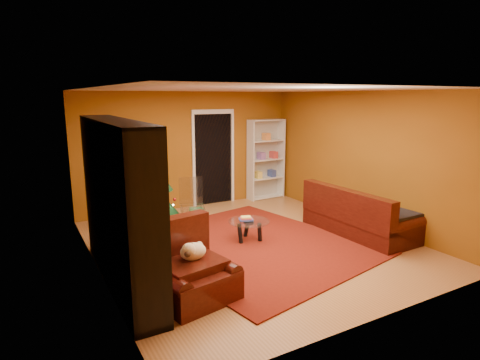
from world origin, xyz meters
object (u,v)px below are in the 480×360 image
rug (252,245)px  media_unit (119,204)px  armchair (192,268)px  sofa (360,210)px  dog (193,251)px  white_bookshelf (266,159)px  gift_box_green (197,215)px  acrylic_chair (192,207)px  christmas_tree (152,183)px  coffee_table (249,231)px  gift_box_red (141,216)px

rug → media_unit: (-2.24, -0.32, 1.09)m
armchair → sofa: (3.63, 0.75, 0.05)m
dog → sofa: 3.66m
armchair → sofa: 3.71m
media_unit → white_bookshelf: media_unit is taller
rug → gift_box_green: bearing=100.3°
armchair → acrylic_chair: acrylic_chair is taller
sofa → media_unit: bearing=86.7°
christmas_tree → coffee_table: 2.09m
gift_box_red → dog: 3.44m
gift_box_red → armchair: bearing=-95.2°
media_unit → christmas_tree: media_unit is taller
gift_box_green → dog: size_ratio=0.69×
media_unit → dog: media_unit is taller
armchair → white_bookshelf: bearing=36.1°
sofa → coffee_table: size_ratio=2.88×
media_unit → white_bookshelf: size_ratio=1.44×
white_bookshelf → coffee_table: size_ratio=2.75×
dog → acrylic_chair: size_ratio=0.45×
rug → sofa: bearing=-12.1°
gift_box_green → coffee_table: size_ratio=0.38×
coffee_table → white_bookshelf: bearing=51.7°
sofa → acrylic_chair: 3.12m
gift_box_green → media_unit: bearing=-134.4°
gift_box_green → armchair: size_ratio=0.27×
sofa → coffee_table: sofa is taller
dog → acrylic_chair: 2.59m
gift_box_green → rug: bearing=-79.7°
white_bookshelf → sofa: white_bookshelf is taller
rug → dog: 1.99m
white_bookshelf → armchair: bearing=-134.9°
dog → gift_box_green: bearing=55.1°
dog → coffee_table: bearing=28.8°
media_unit → coffee_table: bearing=13.4°
white_bookshelf → acrylic_chair: size_ratio=2.25×
gift_box_red → acrylic_chair: (0.70, -1.00, 0.33)m
gift_box_green → gift_box_red: gift_box_green is taller
white_bookshelf → dog: 5.17m
gift_box_green → sofa: (2.36, -2.10, 0.31)m
dog → sofa: sofa is taller
christmas_tree → white_bookshelf: (3.14, 0.88, 0.09)m
gift_box_red → coffee_table: (1.32, -2.06, 0.08)m
dog → media_unit: bearing=120.0°
christmas_tree → sofa: (3.21, -2.20, -0.43)m
gift_box_green → acrylic_chair: 0.56m
christmas_tree → gift_box_red: 0.92m
media_unit → christmas_tree: (1.09, 2.08, -0.23)m
white_bookshelf → gift_box_red: bearing=-175.3°
gift_box_green → white_bookshelf: white_bookshelf is taller
armchair → coffee_table: armchair is taller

